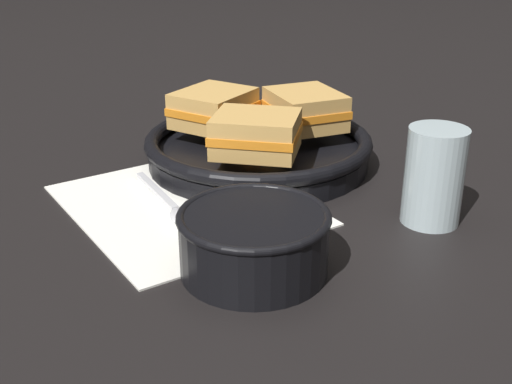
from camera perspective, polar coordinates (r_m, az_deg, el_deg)
ground_plane at (r=0.69m, az=1.52°, el=-2.07°), size 4.00×4.00×0.00m
napkin at (r=0.72m, az=-6.37°, el=-1.07°), size 0.31×0.28×0.00m
soup_bowl at (r=0.57m, az=-0.19°, el=-4.10°), size 0.14×0.14×0.06m
spoon at (r=0.69m, az=-7.05°, el=-1.62°), size 0.16×0.06×0.01m
skillet at (r=0.83m, az=0.19°, el=3.91°), size 0.36×0.33×0.04m
sandwich_near_left at (r=0.75m, az=0.01°, el=5.20°), size 0.13×0.13×0.05m
sandwich_near_right at (r=0.85m, az=4.40°, el=7.36°), size 0.12×0.12×0.05m
sandwich_far_left at (r=0.85m, az=-3.79°, el=7.46°), size 0.10×0.11×0.05m
drinking_glass at (r=0.69m, az=15.55°, el=1.36°), size 0.06×0.06×0.10m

